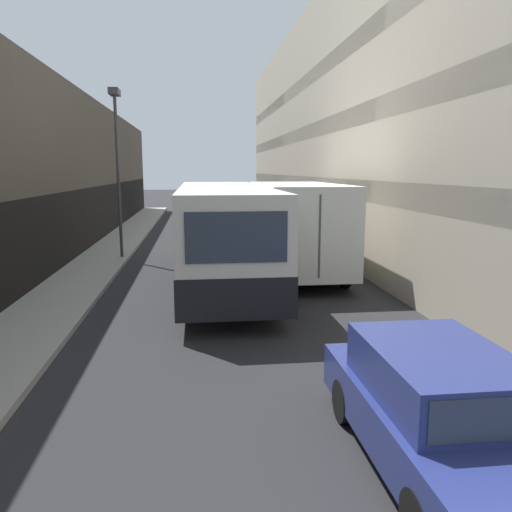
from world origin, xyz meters
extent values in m
plane|color=#232326|center=(0.00, 15.00, 0.00)|extent=(150.00, 150.00, 0.00)
cube|color=#9E998E|center=(-4.77, 15.00, 0.07)|extent=(2.00, 60.00, 0.14)
cube|color=black|center=(-6.31, 15.00, 1.36)|extent=(1.08, 60.00, 2.72)
cube|color=#A89E89|center=(5.57, 15.00, 5.64)|extent=(2.40, 60.00, 11.27)
cube|color=#333D47|center=(4.91, 15.00, 2.82)|extent=(1.08, 60.00, 0.70)
cube|color=#333D47|center=(4.91, 15.00, 5.30)|extent=(1.08, 60.00, 0.70)
cube|color=#333D47|center=(4.91, 15.00, 7.78)|extent=(1.08, 60.00, 0.70)
cube|color=navy|center=(1.71, 4.35, 0.55)|extent=(1.71, 4.08, 0.61)
cube|color=navy|center=(1.71, 4.46, 1.15)|extent=(1.51, 2.24, 0.59)
cube|color=#2D3847|center=(1.71, 3.33, 1.16)|extent=(1.33, 0.03, 0.44)
cylinder|color=black|center=(0.92, 5.58, 0.30)|extent=(0.16, 0.60, 0.60)
cylinder|color=black|center=(2.49, 5.58, 0.30)|extent=(0.16, 0.60, 0.60)
cube|color=silver|center=(-0.29, 14.44, 1.72)|extent=(2.51, 10.72, 2.58)
cube|color=black|center=(-0.29, 14.44, 0.88)|extent=(2.53, 10.75, 0.90)
cube|color=#2D3847|center=(-0.29, 14.44, 2.10)|extent=(2.54, 9.87, 0.83)
cube|color=#2D3847|center=(-0.29, 9.07, 2.17)|extent=(2.06, 0.04, 1.03)
cylinder|color=black|center=(-1.39, 17.77, 0.50)|extent=(0.24, 1.00, 1.00)
cylinder|color=black|center=(0.81, 17.77, 0.50)|extent=(0.24, 1.00, 1.00)
cylinder|color=black|center=(-1.39, 11.12, 0.50)|extent=(0.24, 1.00, 1.00)
cylinder|color=black|center=(0.81, 11.12, 0.50)|extent=(0.24, 1.00, 1.00)
cube|color=silver|center=(2.18, 19.11, 1.44)|extent=(2.40, 2.27, 2.07)
cube|color=silver|center=(2.18, 15.06, 1.73)|extent=(2.50, 5.83, 2.65)
cube|color=#4C4C4C|center=(2.18, 12.15, 1.73)|extent=(0.05, 0.02, 2.25)
cylinder|color=black|center=(1.06, 19.11, 0.48)|extent=(0.22, 0.96, 0.96)
cylinder|color=black|center=(3.31, 19.11, 0.48)|extent=(0.22, 0.96, 0.96)
cylinder|color=black|center=(1.06, 13.46, 0.48)|extent=(0.22, 0.96, 0.96)
cylinder|color=black|center=(3.31, 13.46, 0.48)|extent=(0.22, 0.96, 0.96)
cylinder|color=#38383D|center=(-4.02, 18.97, 3.18)|extent=(0.12, 0.12, 6.09)
cube|color=#38383D|center=(-4.02, 18.97, 6.35)|extent=(0.36, 0.80, 0.24)
camera|label=1|loc=(-1.06, -0.76, 3.50)|focal=35.00mm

